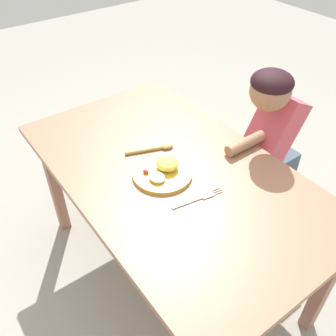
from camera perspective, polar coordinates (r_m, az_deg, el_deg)
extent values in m
plane|color=gray|center=(1.97, 0.54, -15.26)|extent=(8.00, 8.00, 0.00)
cube|color=#99674E|center=(1.48, 0.70, -0.71)|extent=(1.34, 0.79, 0.03)
cube|color=#9D6854|center=(2.01, -17.12, -2.45)|extent=(0.05, 0.05, 0.64)
cube|color=#9D6854|center=(2.21, -1.96, 4.09)|extent=(0.05, 0.05, 0.64)
cube|color=#9D6854|center=(1.67, 23.06, -16.11)|extent=(0.05, 0.05, 0.64)
cylinder|color=gold|center=(1.44, -0.91, -0.80)|extent=(0.24, 0.24, 0.02)
ellipsoid|color=#EEDE50|center=(1.44, -0.09, 0.71)|extent=(0.09, 0.09, 0.04)
ellipsoid|color=red|center=(1.43, -3.46, -0.53)|extent=(0.03, 0.03, 0.02)
ellipsoid|color=white|center=(1.40, -1.70, -1.45)|extent=(0.07, 0.06, 0.02)
cube|color=silver|center=(1.34, 2.90, -5.30)|extent=(0.03, 0.12, 0.01)
cube|color=silver|center=(1.37, 6.00, -4.14)|extent=(0.04, 0.05, 0.01)
cylinder|color=silver|center=(1.38, 7.79, -3.83)|extent=(0.01, 0.04, 0.00)
cylinder|color=silver|center=(1.39, 7.55, -3.55)|extent=(0.01, 0.04, 0.00)
cylinder|color=silver|center=(1.39, 7.31, -3.28)|extent=(0.01, 0.04, 0.00)
cylinder|color=#A9924D|center=(1.56, -3.87, 2.70)|extent=(0.07, 0.15, 0.02)
ellipsoid|color=#A9924D|center=(1.58, -0.19, 3.39)|extent=(0.05, 0.06, 0.02)
cube|color=#405566|center=(2.02, 15.10, -3.54)|extent=(0.18, 0.14, 0.55)
cube|color=#CC4C59|center=(1.72, 15.86, 5.61)|extent=(0.17, 0.26, 0.35)
sphere|color=#9E7051|center=(1.55, 15.56, 11.45)|extent=(0.17, 0.17, 0.17)
ellipsoid|color=black|center=(1.54, 15.81, 12.68)|extent=(0.17, 0.17, 0.09)
cylinder|color=#9E7051|center=(1.60, 11.87, 3.73)|extent=(0.05, 0.20, 0.05)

